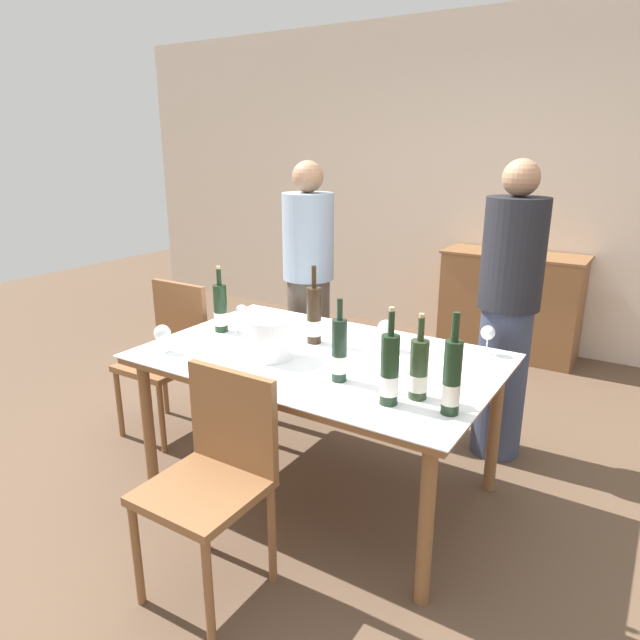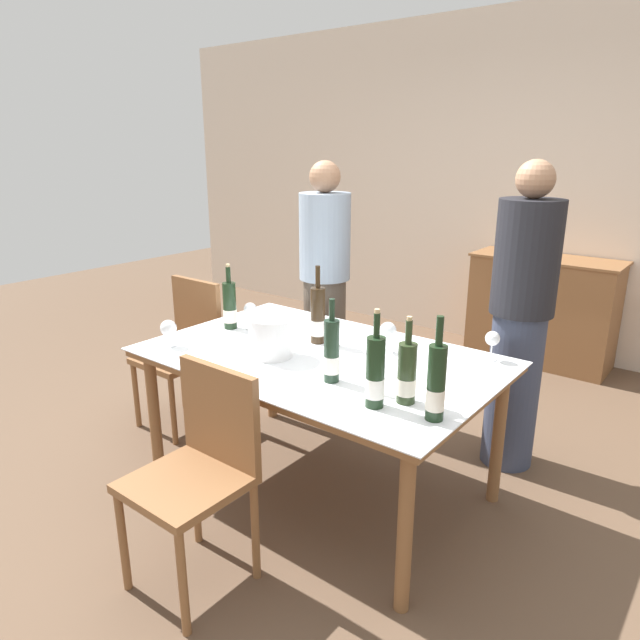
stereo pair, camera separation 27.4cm
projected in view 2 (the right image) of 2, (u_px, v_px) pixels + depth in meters
The scene contains 19 objects.
ground_plane at pixel (320, 486), 3.02m from camera, with size 12.00×12.00×0.00m, color brown.
back_wall at pixel (531, 186), 4.74m from camera, with size 8.00×0.10×2.80m.
sideboard_cabinet at pixel (542, 310), 4.64m from camera, with size 1.14×0.46×0.88m.
dining_table at pixel (320, 367), 2.81m from camera, with size 1.71×1.10×0.74m.
ice_bucket at pixel (271, 335), 2.76m from camera, with size 0.22×0.22×0.20m.
wine_bottle_0 at pixel (230, 307), 3.17m from camera, with size 0.07×0.07×0.37m.
wine_bottle_1 at pixel (407, 374), 2.25m from camera, with size 0.08×0.08×0.36m.
wine_bottle_2 at pixel (318, 317), 2.93m from camera, with size 0.08×0.08×0.41m.
wine_bottle_3 at pixel (436, 384), 2.10m from camera, with size 0.07×0.07×0.41m.
wine_bottle_4 at pixel (332, 353), 2.45m from camera, with size 0.07×0.07×0.37m.
wine_bottle_5 at pixel (375, 374), 2.21m from camera, with size 0.08×0.08×0.40m.
wine_glass_0 at pixel (168, 329), 2.89m from camera, with size 0.08×0.08×0.14m.
wine_glass_1 at pixel (388, 331), 2.81m from camera, with size 0.08×0.08×0.15m.
wine_glass_2 at pixel (492, 340), 2.70m from camera, with size 0.07×0.07×0.14m.
wine_glass_3 at pixel (250, 310), 3.16m from camera, with size 0.07×0.07×0.15m.
chair_near_front at pixel (201, 461), 2.26m from camera, with size 0.42×0.42×0.90m.
chair_left_end at pixel (186, 343), 3.60m from camera, with size 0.42×0.42×0.92m.
person_host at pixel (325, 289), 3.75m from camera, with size 0.33×0.33×1.64m.
person_guest_left at pixel (520, 321), 3.02m from camera, with size 0.33×0.33×1.67m.
Camera 2 is at (1.62, -2.06, 1.73)m, focal length 32.00 mm.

